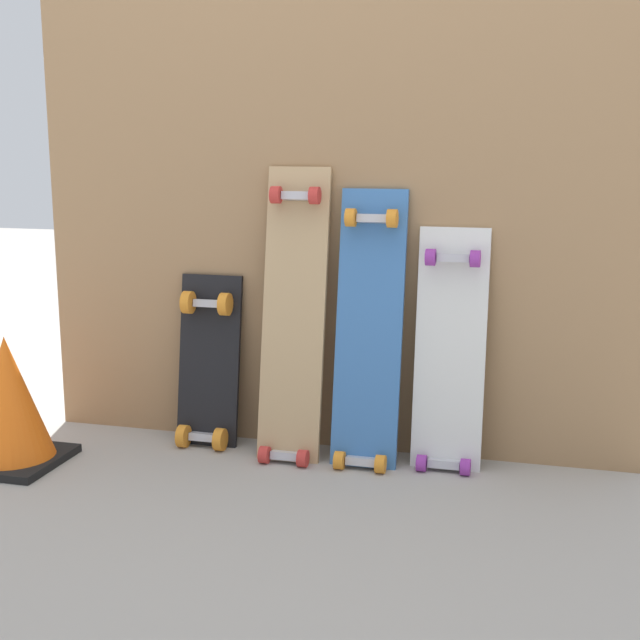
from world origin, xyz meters
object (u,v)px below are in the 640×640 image
Objects in this scene: traffic_cone at (8,402)px; skateboard_white at (449,361)px; skateboard_blue at (368,340)px; skateboard_black at (208,370)px; skateboard_natural at (293,326)px.

skateboard_white is at bearing 14.78° from traffic_cone.
skateboard_blue reaches higher than traffic_cone.
skateboard_blue is 1.14× the size of skateboard_white.
traffic_cone is at bearing -146.42° from skateboard_black.
traffic_cone is at bearing -163.27° from skateboard_blue.
skateboard_black is at bearing 174.23° from skateboard_natural.
skateboard_black is 0.68× the size of skateboard_blue.
skateboard_white is (0.24, 0.03, -0.05)m from skateboard_blue.
skateboard_natural is 0.88m from traffic_cone.
skateboard_natural is 2.42× the size of traffic_cone.
skateboard_natural is 0.23m from skateboard_blue.
skateboard_black is at bearing 177.28° from skateboard_blue.
skateboard_blue is at bearing 1.14° from skateboard_natural.
skateboard_natural is at bearing -176.36° from skateboard_white.
skateboard_natural is at bearing -5.77° from skateboard_black.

